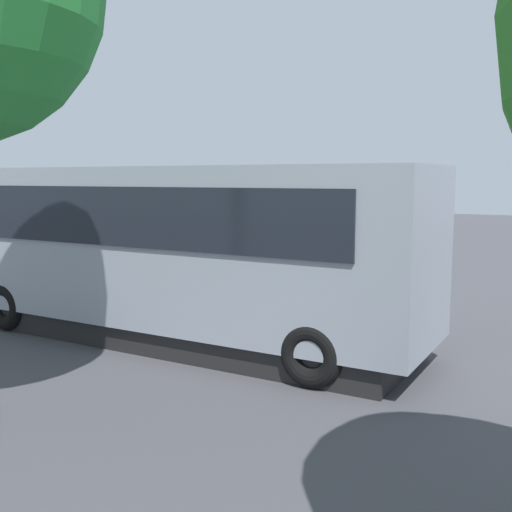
{
  "coord_description": "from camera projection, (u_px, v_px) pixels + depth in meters",
  "views": [
    {
      "loc": [
        -7.19,
        13.15,
        3.06
      ],
      "look_at": [
        0.41,
        0.23,
        1.1
      ],
      "focal_mm": 41.98,
      "sensor_mm": 36.0,
      "label": 1
    }
  ],
  "objects": [
    {
      "name": "bay_line_a",
      "position": [
        390.0,
        311.0,
        13.85
      ],
      "size": [
        0.31,
        4.39,
        0.01
      ],
      "color": "white",
      "rests_on": "ground_plane"
    },
    {
      "name": "bay_line_c",
      "position": [
        212.0,
        290.0,
        16.37
      ],
      "size": [
        0.34,
        4.99,
        0.01
      ],
      "color": "white",
      "rests_on": "ground_plane"
    },
    {
      "name": "parked_motorcycle_silver",
      "position": [
        135.0,
        286.0,
        14.3
      ],
      "size": [
        2.04,
        0.66,
        0.99
      ],
      "color": "black",
      "rests_on": "ground_plane"
    },
    {
      "name": "spectator_far_left",
      "position": [
        309.0,
        272.0,
        13.07
      ],
      "size": [
        0.57,
        0.38,
        1.72
      ],
      "color": "black",
      "rests_on": "ground_plane"
    },
    {
      "name": "tour_bus",
      "position": [
        173.0,
        254.0,
        11.2
      ],
      "size": [
        9.65,
        2.67,
        3.25
      ],
      "color": "#8C939E",
      "rests_on": "ground_plane"
    },
    {
      "name": "spectator_centre",
      "position": [
        204.0,
        263.0,
        14.05
      ],
      "size": [
        0.58,
        0.36,
        1.78
      ],
      "color": "black",
      "rests_on": "ground_plane"
    },
    {
      "name": "ground_plane",
      "position": [
        275.0,
        299.0,
        15.25
      ],
      "size": [
        80.0,
        80.0,
        0.0
      ],
      "primitive_type": "plane",
      "color": "#424247"
    },
    {
      "name": "bay_line_b",
      "position": [
        293.0,
        300.0,
        15.11
      ],
      "size": [
        0.31,
        4.36,
        0.01
      ],
      "color": "white",
      "rests_on": "ground_plane"
    },
    {
      "name": "spectator_left",
      "position": [
        256.0,
        266.0,
        13.6
      ],
      "size": [
        0.58,
        0.34,
        1.8
      ],
      "color": "#473823",
      "rests_on": "ground_plane"
    },
    {
      "name": "spectator_right",
      "position": [
        171.0,
        260.0,
        14.75
      ],
      "size": [
        0.57,
        0.32,
        1.76
      ],
      "color": "black",
      "rests_on": "ground_plane"
    },
    {
      "name": "stunt_motorcycle",
      "position": [
        256.0,
        249.0,
        17.48
      ],
      "size": [
        2.02,
        0.58,
        1.7
      ],
      "color": "black",
      "rests_on": "ground_plane"
    },
    {
      "name": "traffic_cone",
      "position": [
        302.0,
        278.0,
        16.57
      ],
      "size": [
        0.34,
        0.34,
        0.63
      ],
      "color": "orange",
      "rests_on": "ground_plane"
    }
  ]
}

